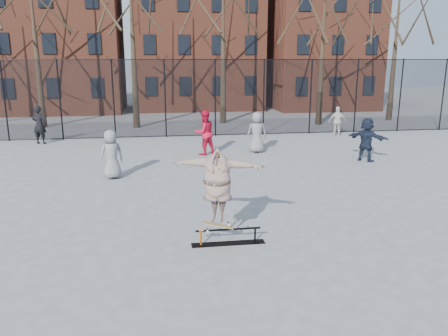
{
  "coord_description": "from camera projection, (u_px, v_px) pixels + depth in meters",
  "views": [
    {
      "loc": [
        -1.71,
        -9.84,
        3.99
      ],
      "look_at": [
        -0.03,
        1.5,
        1.12
      ],
      "focal_mm": 35.0,
      "sensor_mm": 36.0,
      "label": 1
    }
  ],
  "objects": [
    {
      "name": "bystander_navy",
      "position": [
        367.0,
        139.0,
        17.34
      ],
      "size": [
        1.47,
        1.55,
        1.75
      ],
      "primitive_type": "imported",
      "rotation": [
        0.0,
        0.0,
        2.31
      ],
      "color": "#171E2F",
      "rests_on": "ground"
    },
    {
      "name": "fence",
      "position": [
        192.0,
        97.0,
        22.63
      ],
      "size": [
        34.03,
        0.07,
        4.0
      ],
      "color": "black",
      "rests_on": "ground"
    },
    {
      "name": "skater",
      "position": [
        218.0,
        190.0,
        9.36
      ],
      "size": [
        2.04,
        1.12,
        1.61
      ],
      "primitive_type": "imported",
      "rotation": [
        0.0,
        0.0,
        -0.31
      ],
      "color": "#7A3E9B",
      "rests_on": "skateboard"
    },
    {
      "name": "ground",
      "position": [
        234.0,
        227.0,
        10.66
      ],
      "size": [
        100.0,
        100.0,
        0.0
      ],
      "primitive_type": "plane",
      "color": "slate"
    },
    {
      "name": "bystander_black",
      "position": [
        39.0,
        125.0,
        20.89
      ],
      "size": [
        0.77,
        0.61,
        1.83
      ],
      "primitive_type": "imported",
      "rotation": [
        0.0,
        0.0,
        2.85
      ],
      "color": "black",
      "rests_on": "ground"
    },
    {
      "name": "skateboard",
      "position": [
        218.0,
        227.0,
        9.56
      ],
      "size": [
        0.74,
        0.18,
        0.09
      ],
      "primitive_type": null,
      "color": "#9E713F",
      "rests_on": "skate_rail"
    },
    {
      "name": "rowhouses",
      "position": [
        188.0,
        32.0,
        34.23
      ],
      "size": [
        29.0,
        7.0,
        13.0
      ],
      "color": "brown",
      "rests_on": "ground"
    },
    {
      "name": "bystander_red",
      "position": [
        204.0,
        133.0,
        18.5
      ],
      "size": [
        1.13,
        1.03,
        1.9
      ],
      "primitive_type": "imported",
      "rotation": [
        0.0,
        0.0,
        3.56
      ],
      "color": "red",
      "rests_on": "ground"
    },
    {
      "name": "bystander_extra",
      "position": [
        257.0,
        132.0,
        18.91
      ],
      "size": [
        0.88,
        0.58,
        1.78
      ],
      "primitive_type": "imported",
      "rotation": [
        0.0,
        0.0,
        3.12
      ],
      "color": "slate",
      "rests_on": "ground"
    },
    {
      "name": "skate_rail",
      "position": [
        228.0,
        238.0,
        9.66
      ],
      "size": [
        1.64,
        0.25,
        0.36
      ],
      "color": "black",
      "rests_on": "ground"
    },
    {
      "name": "bystander_white",
      "position": [
        338.0,
        121.0,
        23.06
      ],
      "size": [
        0.98,
        0.6,
        1.56
      ],
      "primitive_type": "imported",
      "rotation": [
        0.0,
        0.0,
        2.89
      ],
      "color": "beige",
      "rests_on": "ground"
    },
    {
      "name": "bystander_grey",
      "position": [
        111.0,
        154.0,
        14.78
      ],
      "size": [
        0.97,
        0.84,
        1.68
      ],
      "primitive_type": "imported",
      "rotation": [
        0.0,
        0.0,
        3.58
      ],
      "color": "slate",
      "rests_on": "ground"
    }
  ]
}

